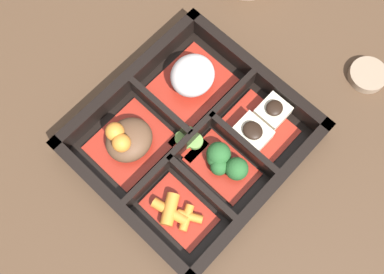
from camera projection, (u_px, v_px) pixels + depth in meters
name	position (u px, v px, depth m)	size (l,w,h in m)	color
ground_plane	(192.00, 143.00, 0.59)	(3.00, 3.00, 0.00)	#4C3523
bento_base	(192.00, 142.00, 0.58)	(0.26, 0.24, 0.01)	black
bento_rim	(193.00, 139.00, 0.57)	(0.26, 0.24, 0.04)	black
bowl_stew	(128.00, 140.00, 0.56)	(0.09, 0.08, 0.05)	maroon
bowl_rice	(193.00, 77.00, 0.58)	(0.09, 0.08, 0.05)	maroon
bowl_carrots	(177.00, 212.00, 0.54)	(0.05, 0.09, 0.02)	maroon
bowl_greens	(223.00, 162.00, 0.55)	(0.06, 0.09, 0.04)	maroon
bowl_tofu	(261.00, 125.00, 0.57)	(0.08, 0.09, 0.03)	maroon
bowl_pickles	(187.00, 141.00, 0.57)	(0.04, 0.04, 0.01)	maroon
sauce_dish	(368.00, 75.00, 0.61)	(0.05, 0.05, 0.01)	gray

